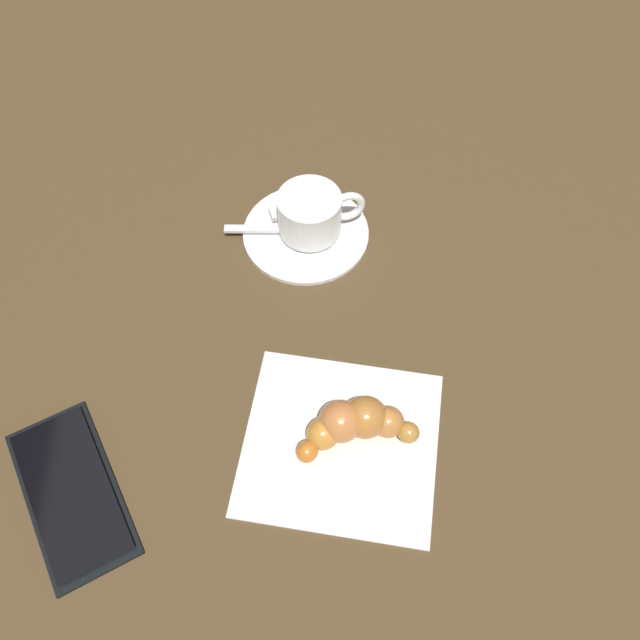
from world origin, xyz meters
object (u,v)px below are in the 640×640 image
saucer (306,232)px  croissant (355,423)px  napkin (337,443)px  espresso_cup (312,213)px  teaspoon (303,229)px  sugar_packet (300,208)px  cell_phone (71,492)px

saucer → croissant: croissant is taller
napkin → espresso_cup: bearing=3.3°
saucer → napkin: size_ratio=0.79×
saucer → teaspoon: teaspoon is taller
napkin → croissant: (0.01, -0.02, 0.02)m
espresso_cup → teaspoon: (-0.00, 0.01, -0.02)m
teaspoon → sugar_packet: (0.03, 0.00, 0.00)m
saucer → croissant: (-0.23, -0.04, 0.02)m
croissant → cell_phone: 0.25m
saucer → teaspoon: size_ratio=1.08×
cell_phone → saucer: bearing=-37.1°
croissant → sugar_packet: bearing=9.0°
teaspoon → cell_phone: 0.34m
cell_phone → teaspoon: bearing=-36.8°
saucer → croissant: size_ratio=1.16×
teaspoon → cell_phone: size_ratio=0.74×
saucer → cell_phone: bearing=142.9°
teaspoon → napkin: 0.24m
sugar_packet → teaspoon: bearing=79.6°
teaspoon → cell_phone: bearing=143.2°
espresso_cup → saucer: bearing=103.1°
sugar_packet → cell_phone: 0.36m
sugar_packet → espresso_cup: bearing=100.0°
cell_phone → sugar_packet: bearing=-33.8°
napkin → saucer: bearing=4.8°
espresso_cup → napkin: size_ratio=0.54×
saucer → espresso_cup: (0.00, -0.01, 0.03)m
espresso_cup → croissant: size_ratio=0.80×
teaspoon → espresso_cup: bearing=-71.2°
teaspoon → saucer: bearing=-60.9°
napkin → cell_phone: (-0.04, 0.23, 0.00)m
espresso_cup → teaspoon: bearing=108.8°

